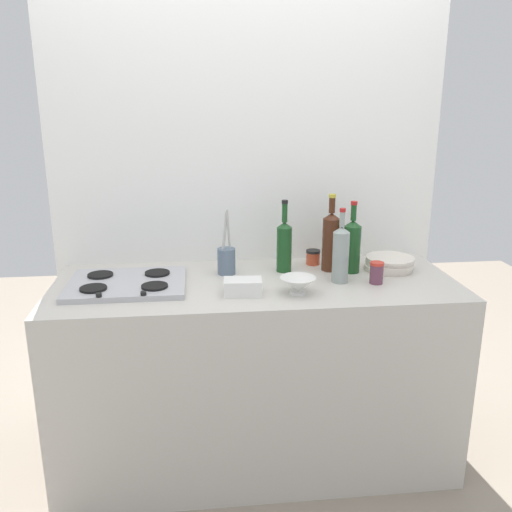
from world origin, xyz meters
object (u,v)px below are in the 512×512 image
object	(u,v)px
condiment_jar_front	(313,257)
wine_bottle_mid_right	(331,240)
wine_bottle_leftmost	(341,253)
condiment_jar_rear	(377,273)
wine_bottle_mid_left	(284,245)
utensil_crock	(226,259)
mixing_bowl	(298,285)
butter_dish	(243,287)
plate_stack	(389,263)
stovetop_hob	(127,284)
wine_bottle_rightmost	(352,245)

from	to	relation	value
condiment_jar_front	wine_bottle_mid_right	bearing A→B (deg)	-59.20
wine_bottle_leftmost	condiment_jar_rear	xyz separation A→B (m)	(0.16, -0.04, -0.08)
condiment_jar_front	condiment_jar_rear	xyz separation A→B (m)	(0.22, -0.31, 0.01)
wine_bottle_mid_left	utensil_crock	world-z (taller)	wine_bottle_mid_left
wine_bottle_leftmost	wine_bottle_mid_left	world-z (taller)	wine_bottle_mid_left
mixing_bowl	utensil_crock	xyz separation A→B (m)	(-0.28, 0.30, 0.03)
condiment_jar_front	wine_bottle_leftmost	bearing A→B (deg)	-77.30
butter_dish	condiment_jar_rear	world-z (taller)	condiment_jar_rear
plate_stack	condiment_jar_rear	distance (m)	0.22
wine_bottle_leftmost	condiment_jar_rear	distance (m)	0.18
wine_bottle_leftmost	condiment_jar_rear	world-z (taller)	wine_bottle_leftmost
plate_stack	butter_dish	xyz separation A→B (m)	(-0.72, -0.26, 0.00)
wine_bottle_mid_right	condiment_jar_rear	world-z (taller)	wine_bottle_mid_right
condiment_jar_front	condiment_jar_rear	size ratio (longest dim) A/B	0.74
stovetop_hob	butter_dish	size ratio (longest dim) A/B	3.18
plate_stack	wine_bottle_mid_left	xyz separation A→B (m)	(-0.50, 0.03, 0.10)
stovetop_hob	plate_stack	world-z (taller)	plate_stack
butter_dish	utensil_crock	world-z (taller)	utensil_crock
plate_stack	wine_bottle_rightmost	distance (m)	0.21
wine_bottle_rightmost	stovetop_hob	bearing A→B (deg)	-174.49
wine_bottle_rightmost	mixing_bowl	distance (m)	0.42
condiment_jar_rear	utensil_crock	bearing A→B (deg)	162.12
stovetop_hob	condiment_jar_front	distance (m)	0.91
wine_bottle_mid_left	stovetop_hob	bearing A→B (deg)	-168.61
wine_bottle_mid_right	wine_bottle_rightmost	bearing A→B (deg)	-22.28
butter_dish	wine_bottle_mid_right	bearing A→B (deg)	33.10
plate_stack	wine_bottle_mid_right	size ratio (longest dim) A/B	0.64
wine_bottle_mid_left	condiment_jar_rear	size ratio (longest dim) A/B	3.50
wine_bottle_leftmost	wine_bottle_mid_right	world-z (taller)	wine_bottle_mid_right
condiment_jar_front	condiment_jar_rear	world-z (taller)	condiment_jar_rear
wine_bottle_leftmost	utensil_crock	bearing A→B (deg)	160.87
butter_dish	condiment_jar_rear	xyz separation A→B (m)	(0.60, 0.07, 0.02)
wine_bottle_leftmost	wine_bottle_rightmost	xyz separation A→B (m)	(0.09, 0.14, -0.00)
plate_stack	wine_bottle_leftmost	size ratio (longest dim) A/B	0.70
condiment_jar_front	plate_stack	bearing A→B (deg)	-20.51
wine_bottle_rightmost	utensil_crock	world-z (taller)	wine_bottle_rightmost
wine_bottle_mid_right	condiment_jar_front	world-z (taller)	wine_bottle_mid_right
plate_stack	condiment_jar_front	size ratio (longest dim) A/B	3.27
stovetop_hob	wine_bottle_mid_right	xyz separation A→B (m)	(0.94, 0.14, 0.13)
plate_stack	condiment_jar_rear	xyz separation A→B (m)	(-0.12, -0.19, 0.02)
plate_stack	utensil_crock	xyz separation A→B (m)	(-0.78, 0.02, 0.04)
wine_bottle_leftmost	wine_bottle_mid_right	distance (m)	0.18
utensil_crock	condiment_jar_front	distance (m)	0.45
plate_stack	wine_bottle_leftmost	world-z (taller)	wine_bottle_leftmost
utensil_crock	condiment_jar_front	bearing A→B (deg)	13.50
wine_bottle_mid_left	wine_bottle_rightmost	distance (m)	0.32
stovetop_hob	plate_stack	distance (m)	1.22
wine_bottle_mid_right	condiment_jar_rear	size ratio (longest dim) A/B	3.75
wine_bottle_mid_right	wine_bottle_mid_left	bearing A→B (deg)	178.20
wine_bottle_mid_right	mixing_bowl	bearing A→B (deg)	-124.62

